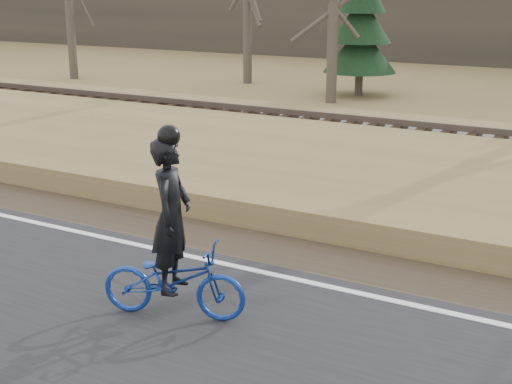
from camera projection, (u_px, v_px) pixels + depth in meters
The scene contains 10 objects.
ground at pixel (197, 268), 10.11m from camera, with size 120.00×120.00×0.00m, color olive.
road at pixel (72, 340), 8.01m from camera, with size 120.00×6.00×0.06m, color black.
edge_line at pixel (205, 259), 10.25m from camera, with size 120.00×0.12×0.01m, color silver.
shoulder at pixel (240, 241), 11.10m from camera, with size 120.00×1.60×0.04m, color #473A2B.
embankment at pixel (320, 184), 13.55m from camera, with size 120.00×5.00×0.44m, color olive.
ballast at pixel (387, 146), 16.73m from camera, with size 120.00×3.00×0.45m, color slate.
railroad at pixel (388, 133), 16.64m from camera, with size 120.00×2.40×0.29m.
cyclist at pixel (173, 256), 8.32m from camera, with size 1.85×1.10×2.32m.
bare_tree_near_left at pixel (333, 9), 23.32m from camera, with size 0.36×0.36×6.18m, color #4C4338.
conifer at pixel (361, 21), 25.00m from camera, with size 2.60×2.60×5.58m.
Camera 1 is at (5.35, -7.77, 3.88)m, focal length 50.00 mm.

